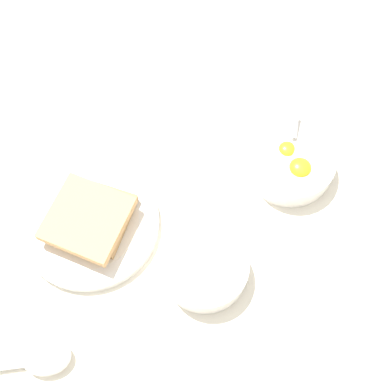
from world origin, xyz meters
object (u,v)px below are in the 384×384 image
at_px(toast_sandwich, 89,217).
at_px(soup_spoon, 40,359).
at_px(toast_plate, 90,223).
at_px(congee_bowl, 205,268).
at_px(egg_bowl, 291,162).

bearing_deg(toast_sandwich, soup_spoon, 174.61).
distance_m(toast_plate, congee_bowl, 0.19).
relative_size(toast_plate, congee_bowl, 1.68).
bearing_deg(soup_spoon, toast_sandwich, -5.39).
distance_m(egg_bowl, toast_sandwich, 0.32).
height_order(egg_bowl, toast_sandwich, egg_bowl).
height_order(toast_sandwich, congee_bowl, toast_sandwich).
bearing_deg(soup_spoon, congee_bowl, -50.94).
bearing_deg(toast_plate, egg_bowl, -62.78).
bearing_deg(soup_spoon, egg_bowl, -40.74).
distance_m(toast_plate, toast_sandwich, 0.03).
bearing_deg(egg_bowl, soup_spoon, 139.26).
xyz_separation_m(toast_sandwich, soup_spoon, (-0.20, 0.02, -0.02)).
bearing_deg(soup_spoon, toast_plate, -4.39).
xyz_separation_m(egg_bowl, soup_spoon, (-0.35, 0.30, -0.01)).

